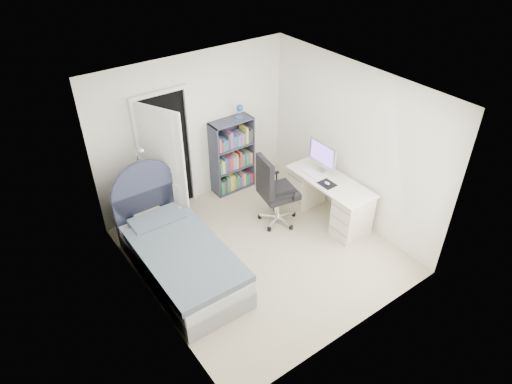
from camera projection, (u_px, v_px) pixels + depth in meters
room_shell at (262, 180)px, 6.08m from camera, size 3.50×3.70×2.60m
door at (164, 162)px, 6.89m from camera, size 0.92×0.76×2.06m
bed at (179, 256)px, 6.26m from camera, size 1.05×2.17×1.33m
nightstand at (143, 213)px, 6.90m from camera, size 0.41×0.41×0.60m
floor_lamp at (146, 200)px, 6.79m from camera, size 0.22×0.22×1.51m
bookcase at (233, 158)px, 7.83m from camera, size 0.74×0.32×1.57m
desk at (328, 197)px, 7.24m from camera, size 0.59×1.48×1.21m
office_chair at (273, 188)px, 6.97m from camera, size 0.65×0.67×1.20m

